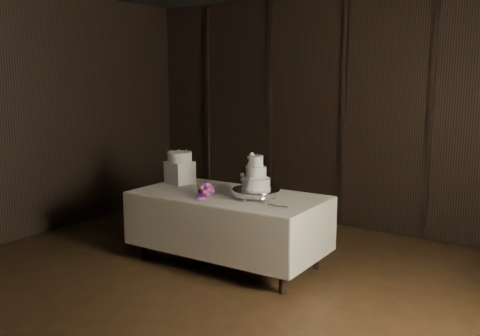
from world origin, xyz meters
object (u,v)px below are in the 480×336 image
Objects in this scene: bouquet at (205,190)px; box_pedestal at (180,172)px; cake_stand at (256,193)px; wedding_cake at (253,176)px; small_cake at (180,157)px; display_table at (228,226)px.

box_pedestal is at bearing 151.67° from bouquet.
wedding_cake is (-0.02, -0.01, 0.18)m from cake_stand.
wedding_cake reaches higher than small_cake.
wedding_cake is (0.31, 0.01, 0.57)m from display_table.
cake_stand is 1.33× the size of bouquet.
wedding_cake is at bearing 20.92° from bouquet.
display_table is 0.93m from box_pedestal.
bouquet reaches higher than display_table.
display_table is 0.51m from cake_stand.
cake_stand is at bearing 39.33° from wedding_cake.
wedding_cake is at bearing -150.26° from cake_stand.
small_cake reaches higher than cake_stand.
bouquet is at bearing -28.33° from box_pedestal.
display_table is 7.74× the size of box_pedestal.
wedding_cake is 0.93× the size of bouquet.
small_cake is (-0.78, 0.16, 0.65)m from display_table.
box_pedestal is at bearing -178.32° from wedding_cake.
cake_stand is 1.43× the size of wedding_cake.
small_cake is at bearing 167.36° from display_table.
small_cake is (-0.62, 0.33, 0.25)m from bouquet.
wedding_cake is 0.53m from bouquet.
display_table is 7.28× the size of small_cake.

